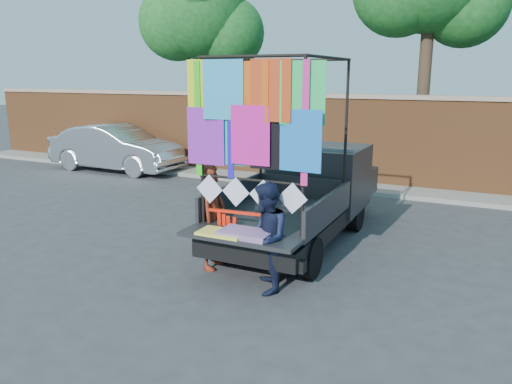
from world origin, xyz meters
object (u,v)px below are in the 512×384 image
at_px(pickup_truck, 309,192).
at_px(man, 266,238).
at_px(sedan, 116,148).
at_px(woman, 212,217).

height_order(pickup_truck, man, pickup_truck).
xyz_separation_m(sedan, man, (8.49, -6.55, 0.06)).
xyz_separation_m(pickup_truck, sedan, (-8.12, 3.65, -0.10)).
relative_size(pickup_truck, man, 3.30).
bearing_deg(pickup_truck, sedan, 155.80).
height_order(sedan, woman, woman).
bearing_deg(woman, sedan, 41.74).
bearing_deg(woman, pickup_truck, -27.15).
height_order(sedan, man, man).
distance_m(pickup_truck, man, 2.92).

